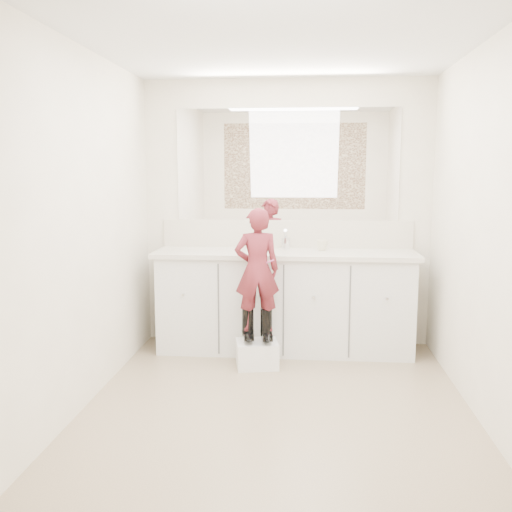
# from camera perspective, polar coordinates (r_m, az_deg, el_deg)

# --- Properties ---
(floor) EXTENTS (3.00, 3.00, 0.00)m
(floor) POSITION_cam_1_polar(r_m,az_deg,el_deg) (4.04, 2.14, -14.61)
(floor) COLOR #846F56
(floor) RESTS_ON ground
(ceiling) EXTENTS (3.00, 3.00, 0.00)m
(ceiling) POSITION_cam_1_polar(r_m,az_deg,el_deg) (3.80, 2.35, 20.88)
(ceiling) COLOR white
(ceiling) RESTS_ON wall_back
(wall_back) EXTENTS (2.60, 0.00, 2.60)m
(wall_back) POSITION_cam_1_polar(r_m,az_deg,el_deg) (5.23, 3.07, 4.26)
(wall_back) COLOR beige
(wall_back) RESTS_ON floor
(wall_front) EXTENTS (2.60, 0.00, 2.60)m
(wall_front) POSITION_cam_1_polar(r_m,az_deg,el_deg) (2.25, 0.32, -1.30)
(wall_front) COLOR beige
(wall_front) RESTS_ON floor
(wall_left) EXTENTS (0.00, 3.00, 3.00)m
(wall_left) POSITION_cam_1_polar(r_m,az_deg,el_deg) (4.01, -16.65, 2.65)
(wall_left) COLOR beige
(wall_left) RESTS_ON floor
(wall_right) EXTENTS (0.00, 3.00, 3.00)m
(wall_right) POSITION_cam_1_polar(r_m,az_deg,el_deg) (3.89, 21.74, 2.23)
(wall_right) COLOR beige
(wall_right) RESTS_ON floor
(vanity_cabinet) EXTENTS (2.20, 0.55, 0.85)m
(vanity_cabinet) POSITION_cam_1_polar(r_m,az_deg,el_deg) (5.07, 2.89, -4.73)
(vanity_cabinet) COLOR silver
(vanity_cabinet) RESTS_ON floor
(countertop) EXTENTS (2.28, 0.58, 0.04)m
(countertop) POSITION_cam_1_polar(r_m,az_deg,el_deg) (4.98, 2.92, 0.23)
(countertop) COLOR beige
(countertop) RESTS_ON vanity_cabinet
(backsplash) EXTENTS (2.28, 0.03, 0.25)m
(backsplash) POSITION_cam_1_polar(r_m,az_deg,el_deg) (5.23, 3.05, 2.23)
(backsplash) COLOR beige
(backsplash) RESTS_ON countertop
(mirror) EXTENTS (2.00, 0.02, 1.00)m
(mirror) POSITION_cam_1_polar(r_m,az_deg,el_deg) (5.20, 3.10, 9.09)
(mirror) COLOR white
(mirror) RESTS_ON wall_back
(dot_panel) EXTENTS (2.00, 0.01, 1.20)m
(dot_panel) POSITION_cam_1_polar(r_m,az_deg,el_deg) (2.23, 0.35, 10.22)
(dot_panel) COLOR #472819
(dot_panel) RESTS_ON wall_front
(faucet) EXTENTS (0.08, 0.08, 0.10)m
(faucet) POSITION_cam_1_polar(r_m,az_deg,el_deg) (5.13, 3.00, 1.26)
(faucet) COLOR silver
(faucet) RESTS_ON countertop
(cup) EXTENTS (0.11, 0.11, 0.09)m
(cup) POSITION_cam_1_polar(r_m,az_deg,el_deg) (5.06, 6.63, 1.08)
(cup) COLOR beige
(cup) RESTS_ON countertop
(soap_bottle) EXTENTS (0.12, 0.12, 0.21)m
(soap_bottle) POSITION_cam_1_polar(r_m,az_deg,el_deg) (5.01, 0.81, 1.71)
(soap_bottle) COLOR beige
(soap_bottle) RESTS_ON countertop
(step_stool) EXTENTS (0.38, 0.33, 0.21)m
(step_stool) POSITION_cam_1_polar(r_m,az_deg,el_deg) (4.71, 0.10, -9.78)
(step_stool) COLOR white
(step_stool) RESTS_ON floor
(boot_left) EXTENTS (0.13, 0.20, 0.28)m
(boot_left) POSITION_cam_1_polar(r_m,az_deg,el_deg) (4.65, -0.82, -6.91)
(boot_left) COLOR black
(boot_left) RESTS_ON step_stool
(boot_right) EXTENTS (0.13, 0.20, 0.28)m
(boot_right) POSITION_cam_1_polar(r_m,az_deg,el_deg) (4.64, 1.03, -6.95)
(boot_right) COLOR black
(boot_right) RESTS_ON step_stool
(toddler) EXTENTS (0.40, 0.30, 0.99)m
(toddler) POSITION_cam_1_polar(r_m,az_deg,el_deg) (4.54, 0.11, -1.38)
(toddler) COLOR #B63849
(toddler) RESTS_ON step_stool
(toothbrush) EXTENTS (0.14, 0.04, 0.06)m
(toothbrush) POSITION_cam_1_polar(r_m,az_deg,el_deg) (4.53, 0.98, -0.70)
(toothbrush) COLOR #D75396
(toothbrush) RESTS_ON toddler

